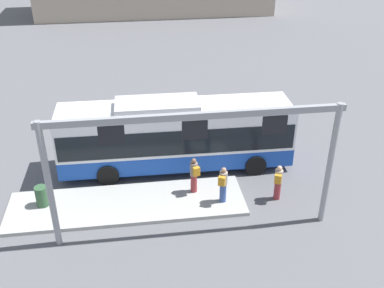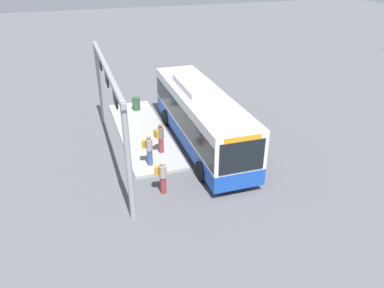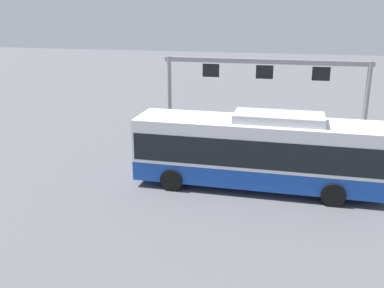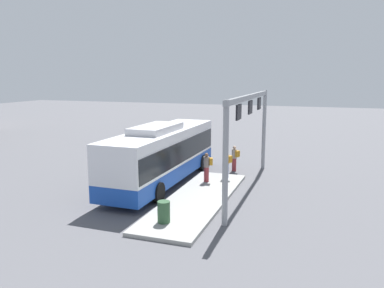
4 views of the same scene
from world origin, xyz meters
The scene contains 8 objects.
ground_plane centered at (0.00, 0.00, 0.00)m, with size 120.00×120.00×0.00m, color #56565B.
platform_curb centered at (-2.42, -2.91, 0.08)m, with size 10.00×2.80×0.16m, color #9E9E99.
bus_main centered at (-0.01, 0.00, 1.81)m, with size 10.89×2.81×3.46m.
person_boarding centered at (4.03, -3.31, 0.89)m, with size 0.50×0.60×1.67m.
person_waiting_near centered at (1.62, -3.38, 1.05)m, with size 0.51×0.60×1.67m.
person_waiting_mid centered at (0.52, -2.50, 1.05)m, with size 0.45×0.59×1.67m.
platform_sign_gantry centered at (0.19, -4.94, 3.83)m, with size 10.82×0.24×5.20m.
trash_bin centered at (-5.92, -2.59, 0.61)m, with size 0.52×0.52×0.90m, color #2D5133.
Camera 1 is at (-1.83, -18.89, 11.89)m, focal length 42.90 mm.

